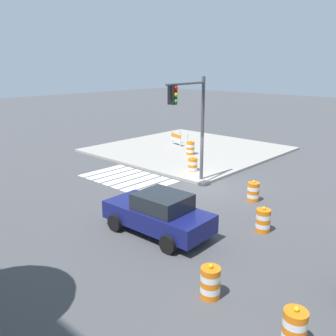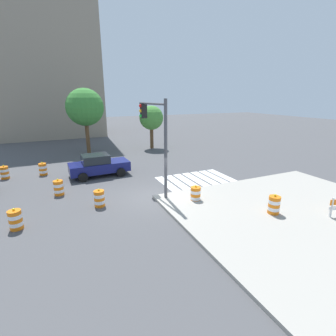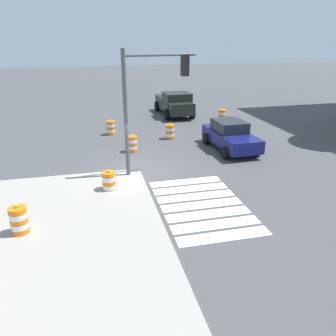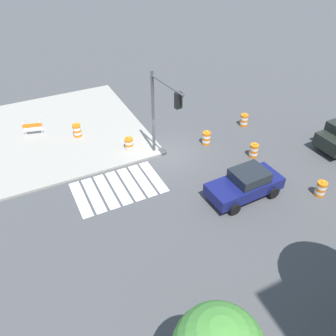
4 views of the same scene
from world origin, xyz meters
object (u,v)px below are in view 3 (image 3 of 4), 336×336
object	(u,v)px
traffic_barrel_far_curb	(132,144)
traffic_barrel_on_sidewalk	(19,220)
traffic_light_pole	(150,90)
traffic_barrel_lane_center	(109,182)
sports_car	(230,135)
traffic_barrel_crosswalk_end	(170,132)
pickup_truck	(175,104)
traffic_barrel_near_corner	(222,116)
traffic_barrel_median_near	(111,128)
traffic_barrel_median_far	(234,124)

from	to	relation	value
traffic_barrel_far_curb	traffic_barrel_on_sidewalk	world-z (taller)	traffic_barrel_on_sidewalk
traffic_barrel_far_curb	traffic_light_pole	distance (m)	4.93
traffic_barrel_lane_center	traffic_barrel_on_sidewalk	distance (m)	4.07
sports_car	traffic_barrel_crosswalk_end	size ratio (longest dim) A/B	4.28
traffic_light_pole	traffic_barrel_far_curb	bearing A→B (deg)	-172.65
traffic_barrel_crosswalk_end	traffic_barrel_on_sidewalk	bearing A→B (deg)	-37.28
pickup_truck	traffic_barrel_near_corner	size ratio (longest dim) A/B	5.09
traffic_barrel_median_near	traffic_barrel_lane_center	world-z (taller)	same
traffic_barrel_near_corner	traffic_barrel_far_curb	bearing A→B (deg)	-54.17
sports_car	traffic_barrel_crosswalk_end	xyz separation A→B (m)	(-2.84, -2.84, -0.36)
pickup_truck	traffic_barrel_median_far	distance (m)	6.05
traffic_barrel_near_corner	traffic_barrel_median_far	distance (m)	2.50
traffic_barrel_near_corner	traffic_barrel_lane_center	xyz separation A→B (m)	(10.50, -9.24, 0.00)
traffic_barrel_near_corner	traffic_barrel_on_sidewalk	bearing A→B (deg)	-42.99
traffic_barrel_crosswalk_end	traffic_barrel_near_corner	bearing A→B (deg)	125.43
traffic_barrel_on_sidewalk	traffic_barrel_median_far	bearing A→B (deg)	131.39
traffic_barrel_near_corner	traffic_barrel_on_sidewalk	distance (m)	18.02
traffic_barrel_lane_center	traffic_light_pole	size ratio (longest dim) A/B	0.19
traffic_barrel_median_near	traffic_barrel_lane_center	xyz separation A→B (m)	(8.84, -0.77, 0.00)
pickup_truck	traffic_barrel_crosswalk_end	size ratio (longest dim) A/B	5.09
sports_car	traffic_barrel_median_near	world-z (taller)	sports_car
sports_car	traffic_barrel_median_near	distance (m)	7.93
traffic_barrel_median_near	traffic_barrel_lane_center	size ratio (longest dim) A/B	1.00
traffic_light_pole	sports_car	bearing A→B (deg)	117.43
traffic_barrel_median_far	traffic_barrel_crosswalk_end	bearing A→B (deg)	-78.08
traffic_barrel_far_curb	sports_car	bearing A→B (deg)	81.05
traffic_barrel_crosswalk_end	traffic_barrel_median_far	distance (m)	4.86
pickup_truck	traffic_light_pole	xyz separation A→B (m)	(11.82, -4.18, 2.94)
traffic_barrel_median_near	traffic_barrel_on_sidewalk	size ratio (longest dim) A/B	1.00
traffic_barrel_near_corner	traffic_barrel_crosswalk_end	size ratio (longest dim) A/B	1.00
pickup_truck	traffic_barrel_crosswalk_end	xyz separation A→B (m)	(6.35, -1.97, -0.52)
pickup_truck	traffic_barrel_median_near	size ratio (longest dim) A/B	5.09
traffic_barrel_near_corner	traffic_barrel_lane_center	world-z (taller)	same
traffic_barrel_crosswalk_end	traffic_barrel_median_far	bearing A→B (deg)	101.92
sports_car	traffic_barrel_lane_center	size ratio (longest dim) A/B	4.28
traffic_barrel_near_corner	pickup_truck	bearing A→B (deg)	-134.07
traffic_barrel_near_corner	traffic_light_pole	xyz separation A→B (m)	(8.96, -7.13, 3.46)
traffic_barrel_near_corner	traffic_barrel_far_curb	world-z (taller)	same
traffic_barrel_median_near	traffic_barrel_median_far	bearing A→B (deg)	84.20
traffic_barrel_crosswalk_end	traffic_barrel_median_far	xyz separation A→B (m)	(-1.00, 4.75, 0.00)
pickup_truck	traffic_barrel_on_sidewalk	world-z (taller)	pickup_truck
traffic_barrel_crosswalk_end	traffic_barrel_on_sidewalk	distance (m)	12.17
traffic_barrel_on_sidewalk	traffic_light_pole	xyz separation A→B (m)	(-4.22, 5.16, 3.31)
pickup_truck	traffic_barrel_median_near	xyz separation A→B (m)	(4.51, -5.52, -0.52)
traffic_barrel_median_near	traffic_barrel_far_curb	bearing A→B (deg)	13.05
traffic_barrel_median_near	traffic_barrel_lane_center	bearing A→B (deg)	-4.98
traffic_barrel_crosswalk_end	traffic_light_pole	world-z (taller)	traffic_light_pole
traffic_barrel_on_sidewalk	traffic_barrel_crosswalk_end	bearing A→B (deg)	142.72
traffic_barrel_on_sidewalk	traffic_light_pole	size ratio (longest dim) A/B	0.19
sports_car	traffic_barrel_median_far	size ratio (longest dim) A/B	4.28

